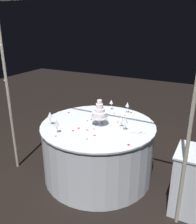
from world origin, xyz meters
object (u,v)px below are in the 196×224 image
Objects in this scene: wine_glass_2 at (121,119)px; cake_knife at (133,133)px; side_table at (195,183)px; decorative_arch at (81,73)px; wine_glass_4 at (125,121)px; main_table at (98,150)px; wine_glass_0 at (111,102)px; wine_glass_3 at (127,105)px; wine_glass_5 at (50,115)px; tiered_cake at (99,113)px; wine_glass_1 at (57,123)px.

cake_knife is (-0.19, 0.09, -0.10)m from wine_glass_2.
decorative_arch is at bearing 11.21° from side_table.
main_table is at bearing -2.14° from wine_glass_4.
wine_glass_0 is 0.95× the size of wine_glass_3.
wine_glass_5 reaches higher than wine_glass_4.
decorative_arch reaches higher than wine_glass_3.
wine_glass_5 is at bearing 14.28° from cake_knife.
wine_glass_2 is (0.95, -0.18, 0.49)m from side_table.
tiered_cake is 0.56m from wine_glass_1.
wine_glass_4 is (-0.19, 0.57, 0.01)m from wine_glass_3.
wine_glass_3 is 0.68m from cake_knife.
side_table is 4.73× the size of wine_glass_0.
wine_glass_2 is 0.86× the size of wine_glass_3.
wine_glass_5 is at bearing -8.54° from decorative_arch.
wine_glass_4 reaches higher than cake_knife.
wine_glass_1 reaches higher than cake_knife.
wine_glass_3 is (-0.49, -1.01, -0.00)m from wine_glass_1.
tiered_cake reaches higher than wine_glass_5.
wine_glass_1 is 0.81m from wine_glass_4.
side_table is at bearing 174.16° from tiered_cake.
wine_glass_3 is at bearing 176.65° from wine_glass_0.
cake_knife is at bearing -145.33° from decorative_arch.
side_table is 2.52× the size of cake_knife.
wine_glass_5 is (0.90, 0.28, 0.01)m from wine_glass_4.
wine_glass_2 is 0.11m from wine_glass_4.
wine_glass_0 reaches higher than main_table.
wine_glass_1 is at bearing 13.99° from decorative_arch.
wine_glass_3 is at bearing -101.12° from decorative_arch.
tiered_cake is 0.29m from wine_glass_2.
wine_glass_2 is 0.48× the size of cake_knife.
side_table is 1.85m from wine_glass_5.
tiered_cake is at bearing -151.85° from wine_glass_5.
main_table is 4.48× the size of tiered_cake.
decorative_arch is 0.80m from wine_glass_5.
cake_knife is at bearing 166.59° from wine_glass_4.
wine_glass_5 is (0.52, -0.08, -0.60)m from decorative_arch.
cake_knife is (-0.11, 0.03, -0.12)m from wine_glass_4.
main_table is 0.63m from wine_glass_4.
wine_glass_2 is at bearing -169.63° from main_table.
wine_glass_2 is at bearing -140.01° from wine_glass_1.
side_table is 1.34m from tiered_cake.
wine_glass_0 is 0.53× the size of cake_knife.
wine_glass_5 is at bearing 17.50° from wine_glass_4.
wine_glass_2 is 0.77× the size of wine_glass_5.
main_table is 0.79m from wine_glass_5.
wine_glass_4 is at bearing -7.60° from side_table.
decorative_arch is 7.03× the size of tiered_cake.
tiered_cake is at bearing 12.12° from wine_glass_2.
decorative_arch reaches higher than main_table.
decorative_arch is 0.82m from wine_glass_2.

